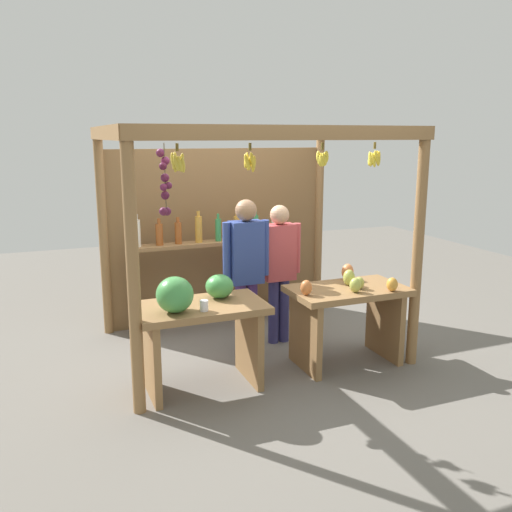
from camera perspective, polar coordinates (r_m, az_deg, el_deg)
ground_plane at (r=5.80m, az=-0.72°, el=-9.38°), size 12.00×12.00×0.00m
market_stall at (r=5.83m, az=-2.26°, el=4.30°), size 2.74×2.06×2.24m
fruit_counter_left at (r=4.70m, az=-6.08°, el=-6.50°), size 1.10×0.65×1.05m
fruit_counter_right at (r=5.30m, az=9.48°, el=-5.35°), size 1.10×0.65×0.92m
bottle_shelf_unit at (r=6.16m, az=-4.98°, el=-0.18°), size 1.75×0.22×1.35m
vendor_man at (r=5.38m, az=-1.03°, el=-0.74°), size 0.48×0.21×1.56m
vendor_woman at (r=5.68m, az=2.42°, el=-0.68°), size 0.48×0.20×1.47m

